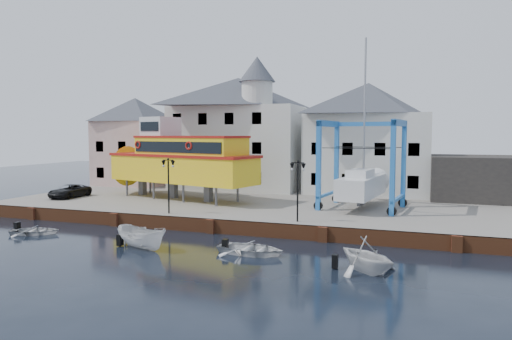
% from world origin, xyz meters
% --- Properties ---
extents(ground, '(140.00, 140.00, 0.00)m').
position_xyz_m(ground, '(0.00, 0.00, 0.00)').
color(ground, black).
rests_on(ground, ground).
extents(hardstanding, '(44.00, 22.00, 1.00)m').
position_xyz_m(hardstanding, '(0.00, 11.00, 0.50)').
color(hardstanding, slate).
rests_on(hardstanding, ground).
extents(quay_wall, '(44.00, 0.47, 1.00)m').
position_xyz_m(quay_wall, '(-0.00, 0.10, 0.50)').
color(quay_wall, brown).
rests_on(quay_wall, ground).
extents(building_pink, '(8.00, 7.00, 10.30)m').
position_xyz_m(building_pink, '(-18.00, 18.00, 6.15)').
color(building_pink, tan).
rests_on(building_pink, hardstanding).
extents(building_white_main, '(14.00, 8.30, 14.00)m').
position_xyz_m(building_white_main, '(-4.87, 18.39, 7.34)').
color(building_white_main, silver).
rests_on(building_white_main, hardstanding).
extents(building_white_right, '(12.00, 8.00, 11.20)m').
position_xyz_m(building_white_right, '(9.00, 19.00, 6.60)').
color(building_white_right, silver).
rests_on(building_white_right, hardstanding).
extents(shed_dark, '(8.00, 7.00, 4.00)m').
position_xyz_m(shed_dark, '(19.00, 17.00, 3.00)').
color(shed_dark, '#262422').
rests_on(shed_dark, hardstanding).
extents(lamp_post_left, '(1.12, 0.32, 4.20)m').
position_xyz_m(lamp_post_left, '(-4.00, 1.20, 4.17)').
color(lamp_post_left, black).
rests_on(lamp_post_left, hardstanding).
extents(lamp_post_right, '(1.12, 0.32, 4.20)m').
position_xyz_m(lamp_post_right, '(6.00, 1.20, 4.17)').
color(lamp_post_right, black).
rests_on(lamp_post_right, hardstanding).
extents(tour_boat, '(17.94, 8.67, 7.61)m').
position_xyz_m(tour_boat, '(-7.78, 8.76, 4.59)').
color(tour_boat, '#59595E').
rests_on(tour_boat, hardstanding).
extents(travel_lift, '(7.02, 9.28, 13.65)m').
position_xyz_m(travel_lift, '(9.70, 9.02, 3.28)').
color(travel_lift, '#1F6DAE').
rests_on(travel_lift, hardstanding).
extents(van, '(2.04, 4.40, 1.22)m').
position_xyz_m(van, '(-17.36, 5.89, 1.61)').
color(van, black).
rests_on(van, hardstanding).
extents(motorboat_a, '(4.35, 2.74, 1.57)m').
position_xyz_m(motorboat_a, '(-2.19, -5.26, 0.00)').
color(motorboat_a, silver).
rests_on(motorboat_a, ground).
extents(motorboat_b, '(4.25, 3.20, 0.83)m').
position_xyz_m(motorboat_b, '(4.56, -4.36, 0.00)').
color(motorboat_b, silver).
rests_on(motorboat_b, ground).
extents(motorboat_c, '(4.76, 4.71, 1.90)m').
position_xyz_m(motorboat_c, '(11.30, -5.69, 0.00)').
color(motorboat_c, silver).
rests_on(motorboat_c, ground).
extents(motorboat_d, '(3.94, 3.41, 0.68)m').
position_xyz_m(motorboat_d, '(-11.55, -4.23, 0.00)').
color(motorboat_d, silver).
rests_on(motorboat_d, ground).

